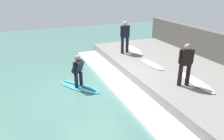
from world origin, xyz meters
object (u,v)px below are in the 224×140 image
object	(u,v)px
surfer_waiting_far	(186,63)
surfboard_waiting_far	(196,82)
surfboard_riding	(79,87)
surfboard_waiting_near	(134,50)
surfer_waiting_near	(125,35)
surfer_riding	(78,69)
surfboard_spare	(152,64)

from	to	relation	value
surfer_waiting_far	surfboard_waiting_far	size ratio (longest dim) A/B	0.75
surfboard_riding	surfboard_waiting_near	size ratio (longest dim) A/B	0.96
surfboard_waiting_near	surfboard_waiting_far	bearing A→B (deg)	-87.94
surfboard_riding	surfer_waiting_near	size ratio (longest dim) A/B	1.19
surfer_waiting_near	surfboard_waiting_near	size ratio (longest dim) A/B	0.81
surfboard_riding	surfboard_waiting_far	xyz separation A→B (m)	(4.02, -2.30, 0.50)
surfboard_riding	surfboard_waiting_near	world-z (taller)	surfboard_waiting_near
surfer_riding	surfer_waiting_near	distance (m)	3.93
surfer_waiting_far	surfboard_waiting_far	xyz separation A→B (m)	(0.62, 0.01, -0.87)
surfboard_riding	surfer_riding	world-z (taller)	surfer_riding
surfer_riding	surfer_waiting_far	distance (m)	4.15
surfer_waiting_near	surfer_riding	bearing A→B (deg)	-144.69
surfer_waiting_near	surfboard_spare	bearing A→B (deg)	-80.89
surfer_riding	surfboard_spare	distance (m)	3.52
surfer_waiting_near	surfer_waiting_far	size ratio (longest dim) A/B	1.07
surfer_waiting_near	surfer_waiting_far	world-z (taller)	surfer_waiting_near
surfer_waiting_far	surfboard_spare	distance (m)	2.50
surfboard_riding	surfer_riding	size ratio (longest dim) A/B	1.52
surfboard_waiting_near	surfboard_waiting_far	xyz separation A→B (m)	(0.17, -4.71, 0.00)
surfboard_riding	surfer_waiting_near	bearing A→B (deg)	35.31
surfer_waiting_near	surfboard_spare	xyz separation A→B (m)	(0.35, -2.21, -0.93)
surfer_waiting_near	surfboard_waiting_far	bearing A→B (deg)	-79.29
surfer_waiting_near	surfboard_waiting_near	world-z (taller)	surfer_waiting_near
surfer_waiting_far	surfboard_spare	bearing A→B (deg)	87.19
surfboard_riding	surfer_waiting_far	size ratio (longest dim) A/B	1.28
surfboard_riding	surfboard_spare	distance (m)	3.55
surfer_waiting_near	surfboard_waiting_far	size ratio (longest dim) A/B	0.81
surfboard_riding	surfer_waiting_near	xyz separation A→B (m)	(3.16, 2.24, 1.43)
surfer_riding	surfer_waiting_near	bearing A→B (deg)	35.31
surfboard_spare	surfboard_waiting_near	bearing A→B (deg)	81.98
surfboard_riding	surfer_waiting_far	xyz separation A→B (m)	(3.40, -2.31, 1.37)
surfer_riding	surfboard_spare	size ratio (longest dim) A/B	0.79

